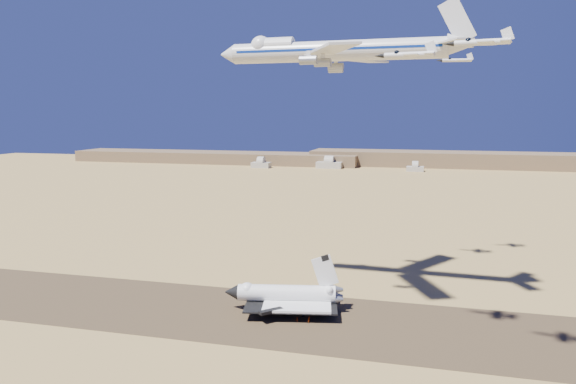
% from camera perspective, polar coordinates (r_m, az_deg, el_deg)
% --- Properties ---
extents(ground, '(1200.00, 1200.00, 0.00)m').
position_cam_1_polar(ground, '(191.62, -5.11, -12.21)').
color(ground, tan).
rests_on(ground, ground).
extents(runway, '(600.00, 50.00, 0.06)m').
position_cam_1_polar(runway, '(191.61, -5.11, -12.20)').
color(runway, '#4B3A25').
rests_on(runway, ground).
extents(ridgeline, '(960.00, 90.00, 18.00)m').
position_cam_1_polar(ridgeline, '(698.52, 15.04, 3.05)').
color(ridgeline, brown).
rests_on(ridgeline, ground).
extents(hangars, '(200.50, 29.50, 30.00)m').
position_cam_1_polar(hangars, '(662.14, 3.77, 2.80)').
color(hangars, '#A8A295').
rests_on(hangars, ground).
extents(shuttle, '(40.02, 29.65, 19.72)m').
position_cam_1_polar(shuttle, '(192.05, -0.25, -10.45)').
color(shuttle, white).
rests_on(shuttle, runway).
extents(carrier_747, '(87.93, 68.20, 21.93)m').
position_cam_1_polar(carrier_747, '(197.96, 4.14, 14.09)').
color(carrier_747, silver).
extents(crew_a, '(0.57, 0.67, 1.56)m').
position_cam_1_polar(crew_a, '(183.53, 0.93, -12.83)').
color(crew_a, '#C83B0B').
rests_on(crew_a, runway).
extents(crew_b, '(0.70, 0.87, 1.56)m').
position_cam_1_polar(crew_b, '(182.85, 2.10, -12.92)').
color(crew_b, '#C83B0B').
rests_on(crew_b, runway).
extents(crew_c, '(0.98, 1.21, 1.84)m').
position_cam_1_polar(crew_c, '(183.74, 2.18, -12.77)').
color(crew_c, '#C83B0B').
rests_on(crew_c, runway).
extents(chase_jet_a, '(16.23, 9.05, 4.06)m').
position_cam_1_polar(chase_jet_a, '(153.07, 12.05, 13.50)').
color(chase_jet_a, silver).
extents(chase_jet_b, '(15.29, 8.61, 3.84)m').
position_cam_1_polar(chase_jet_b, '(138.21, 18.98, 14.21)').
color(chase_jet_b, silver).
extents(chase_jet_c, '(15.81, 8.52, 3.94)m').
position_cam_1_polar(chase_jet_c, '(238.09, 12.32, 13.85)').
color(chase_jet_c, silver).
extents(chase_jet_d, '(15.43, 8.51, 3.85)m').
position_cam_1_polar(chase_jet_d, '(255.17, 16.71, 12.71)').
color(chase_jet_d, silver).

